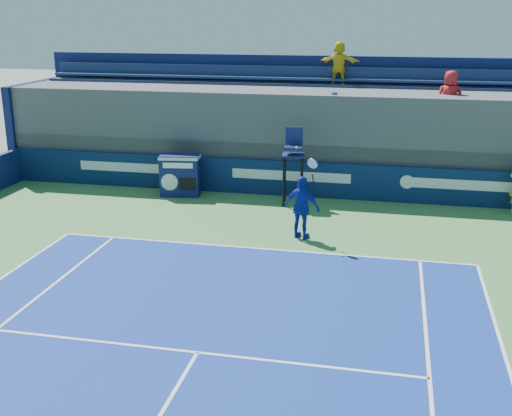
# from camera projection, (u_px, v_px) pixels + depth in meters

# --- Properties ---
(back_hoarding) EXTENTS (20.40, 0.21, 1.20)m
(back_hoarding) POSITION_uv_depth(u_px,v_px,m) (291.00, 179.00, 21.54)
(back_hoarding) COLOR #0C1C48
(back_hoarding) RESTS_ON ground
(match_clock) EXTENTS (1.40, 0.88, 1.40)m
(match_clock) POSITION_uv_depth(u_px,v_px,m) (180.00, 174.00, 21.55)
(match_clock) COLOR #101650
(match_clock) RESTS_ON ground
(umpire_chair) EXTENTS (0.76, 0.76, 2.48)m
(umpire_chair) POSITION_uv_depth(u_px,v_px,m) (293.00, 158.00, 20.33)
(umpire_chair) COLOR black
(umpire_chair) RESTS_ON ground
(tennis_player) EXTENTS (1.10, 0.71, 2.57)m
(tennis_player) POSITION_uv_depth(u_px,v_px,m) (302.00, 207.00, 17.39)
(tennis_player) COLOR #132A9E
(tennis_player) RESTS_ON apron
(stadium_seating) EXTENTS (21.00, 4.05, 4.97)m
(stadium_seating) POSITION_uv_depth(u_px,v_px,m) (301.00, 131.00, 23.08)
(stadium_seating) COLOR #4B4B50
(stadium_seating) RESTS_ON ground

